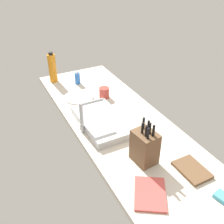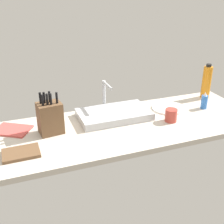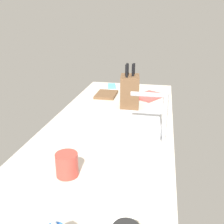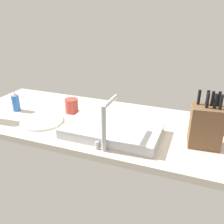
{
  "view_description": "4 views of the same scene",
  "coord_description": "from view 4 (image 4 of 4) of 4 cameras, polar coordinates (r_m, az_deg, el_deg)",
  "views": [
    {
      "loc": [
        -138.0,
        76.8,
        113.05
      ],
      "look_at": [
        4.18,
        3.98,
        10.64
      ],
      "focal_mm": 42.83,
      "sensor_mm": 36.0,
      "label": 1
    },
    {
      "loc": [
        -61.46,
        -156.57,
        91.21
      ],
      "look_at": [
        -1.81,
        3.89,
        12.4
      ],
      "focal_mm": 46.27,
      "sensor_mm": 36.0,
      "label": 2
    },
    {
      "loc": [
        113.03,
        26.02,
        58.71
      ],
      "look_at": [
        -3.98,
        2.65,
        13.48
      ],
      "focal_mm": 41.64,
      "sensor_mm": 36.0,
      "label": 3
    },
    {
      "loc": [
        -37.2,
        116.96,
        65.3
      ],
      "look_at": [
        6.52,
        3.45,
        12.09
      ],
      "focal_mm": 39.13,
      "sensor_mm": 36.0,
      "label": 4
    }
  ],
  "objects": [
    {
      "name": "knife_block",
      "position": [
        1.22,
        21.07,
        -3.0
      ],
      "size": [
        15.63,
        12.96,
        26.84
      ],
      "rotation": [
        0.0,
        0.0,
        0.12
      ],
      "color": "brown",
      "rests_on": "countertop_slab"
    },
    {
      "name": "sink_basin",
      "position": [
        1.26,
        0.01,
        -4.32
      ],
      "size": [
        49.17,
        28.18,
        5.07
      ],
      "primitive_type": "cube",
      "color": "#B7BABF",
      "rests_on": "countertop_slab"
    },
    {
      "name": "soap_bottle",
      "position": [
        1.66,
        -21.58,
        2.12
      ],
      "size": [
        4.76,
        4.76,
        12.91
      ],
      "color": "blue",
      "rests_on": "countertop_slab"
    },
    {
      "name": "faucet",
      "position": [
        1.1,
        -1.56,
        -2.17
      ],
      "size": [
        5.5,
        16.95,
        22.46
      ],
      "color": "#B7BABF",
      "rests_on": "countertop_slab"
    },
    {
      "name": "dinner_plate",
      "position": [
        1.47,
        -16.12,
        -2.03
      ],
      "size": [
        24.32,
        24.32,
        1.2
      ],
      "primitive_type": "cylinder",
      "color": "white",
      "rests_on": "countertop_slab"
    },
    {
      "name": "coffee_mug",
      "position": [
        1.54,
        -9.43,
        1.47
      ],
      "size": [
        8.15,
        8.15,
        8.76
      ],
      "primitive_type": "cylinder",
      "color": "#B23D33",
      "rests_on": "countertop_slab"
    },
    {
      "name": "countertop_slab",
      "position": [
        1.38,
        3.05,
        -3.78
      ],
      "size": [
        198.5,
        66.18,
        3.5
      ],
      "primitive_type": "cube",
      "color": "beige",
      "rests_on": "ground"
    }
  ]
}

